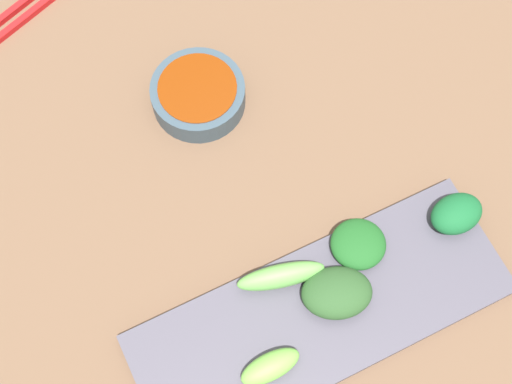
{
  "coord_description": "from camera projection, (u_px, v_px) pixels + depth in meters",
  "views": [
    {
      "loc": [
        0.26,
        -0.11,
        0.77
      ],
      "look_at": [
        0.0,
        0.02,
        0.05
      ],
      "focal_mm": 51.92,
      "sensor_mm": 36.0,
      "label": 1
    }
  ],
  "objects": [
    {
      "name": "broccoli_leafy_1",
      "position": [
        358.0,
        244.0,
        0.76
      ],
      "size": [
        0.07,
        0.07,
        0.02
      ],
      "primitive_type": "ellipsoid",
      "rotation": [
        0.0,
        0.0,
        -0.32
      ],
      "color": "#1C5620",
      "rests_on": "serving_plate"
    },
    {
      "name": "broccoli_leafy_4",
      "position": [
        456.0,
        214.0,
        0.77
      ],
      "size": [
        0.04,
        0.06,
        0.03
      ],
      "primitive_type": "ellipsoid",
      "rotation": [
        0.0,
        0.0,
        0.01
      ],
      "color": "#175C2E",
      "rests_on": "serving_plate"
    },
    {
      "name": "broccoli_stalk_2",
      "position": [
        270.0,
        367.0,
        0.71
      ],
      "size": [
        0.03,
        0.06,
        0.02
      ],
      "primitive_type": "ellipsoid",
      "rotation": [
        0.0,
        0.0,
        0.01
      ],
      "color": "#71B947",
      "rests_on": "serving_plate"
    },
    {
      "name": "sauce_bowl",
      "position": [
        198.0,
        94.0,
        0.83
      ],
      "size": [
        0.11,
        0.11,
        0.03
      ],
      "color": "#374856",
      "rests_on": "tabletop"
    },
    {
      "name": "serving_plate",
      "position": [
        320.0,
        314.0,
        0.75
      ],
      "size": [
        0.14,
        0.39,
        0.01
      ],
      "primitive_type": "cube",
      "color": "#4B4754",
      "rests_on": "tabletop"
    },
    {
      "name": "chopsticks",
      "position": [
        12.0,
        20.0,
        0.89
      ],
      "size": [
        0.1,
        0.23,
        0.01
      ],
      "rotation": [
        0.0,
        0.0,
        0.35
      ],
      "color": "red",
      "rests_on": "tabletop"
    },
    {
      "name": "tabletop",
      "position": [
        242.0,
        212.0,
        0.81
      ],
      "size": [
        2.1,
        2.1,
        0.02
      ],
      "primitive_type": "cube",
      "color": "brown",
      "rests_on": "ground"
    },
    {
      "name": "broccoli_leafy_3",
      "position": [
        337.0,
        293.0,
        0.74
      ],
      "size": [
        0.08,
        0.09,
        0.03
      ],
      "primitive_type": "ellipsoid",
      "rotation": [
        0.0,
        0.0,
        -0.35
      ],
      "color": "#294D25",
      "rests_on": "serving_plate"
    },
    {
      "name": "broccoli_stalk_0",
      "position": [
        285.0,
        274.0,
        0.75
      ],
      "size": [
        0.04,
        0.09,
        0.03
      ],
      "primitive_type": "ellipsoid",
      "rotation": [
        0.0,
        0.0,
        -0.24
      ],
      "color": "#6BB752",
      "rests_on": "serving_plate"
    }
  ]
}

